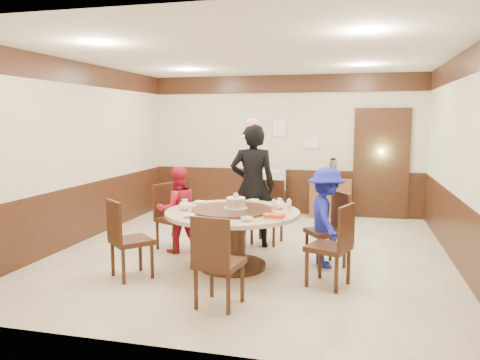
% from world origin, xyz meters
% --- Properties ---
extents(room, '(6.00, 6.04, 2.84)m').
position_xyz_m(room, '(0.01, 0.01, 1.08)').
color(room, beige).
rests_on(room, ground).
extents(banquet_table, '(1.73, 1.73, 0.78)m').
position_xyz_m(banquet_table, '(-0.09, -0.77, 0.53)').
color(banquet_table, '#361C11').
rests_on(banquet_table, ground).
extents(chair_0, '(0.61, 0.61, 0.97)m').
position_xyz_m(chair_0, '(1.09, -0.38, 0.30)').
color(chair_0, '#361C11').
rests_on(chair_0, ground).
extents(chair_1, '(0.51, 0.52, 0.97)m').
position_xyz_m(chair_1, '(0.11, 0.56, 0.30)').
color(chair_1, '#361C11').
rests_on(chair_1, ground).
extents(chair_2, '(0.59, 0.59, 0.97)m').
position_xyz_m(chair_2, '(-1.17, -0.12, 0.30)').
color(chair_2, '#361C11').
rests_on(chair_2, ground).
extents(chair_3, '(0.62, 0.62, 0.97)m').
position_xyz_m(chair_3, '(-1.20, -1.45, 0.30)').
color(chair_3, '#361C11').
rests_on(chair_3, ground).
extents(chair_4, '(0.50, 0.51, 0.97)m').
position_xyz_m(chair_4, '(0.10, -2.04, 0.30)').
color(chair_4, '#361C11').
rests_on(chair_4, ground).
extents(chair_5, '(0.57, 0.57, 0.97)m').
position_xyz_m(chair_5, '(1.17, -1.16, 0.30)').
color(chair_5, '#361C11').
rests_on(chair_5, ground).
extents(person_standing, '(0.75, 0.57, 1.85)m').
position_xyz_m(person_standing, '(-0.07, 0.32, 0.92)').
color(person_standing, black).
rests_on(person_standing, ground).
extents(person_red, '(0.77, 0.74, 1.24)m').
position_xyz_m(person_red, '(-1.06, -0.24, 0.62)').
color(person_red, '#B3172C').
rests_on(person_red, ground).
extents(person_blue, '(0.68, 0.94, 1.31)m').
position_xyz_m(person_blue, '(1.07, -0.42, 0.65)').
color(person_blue, '#181F9D').
rests_on(person_blue, ground).
extents(birthday_cake, '(0.30, 0.30, 0.20)m').
position_xyz_m(birthday_cake, '(-0.06, -0.73, 0.85)').
color(birthday_cake, white).
rests_on(birthday_cake, banquet_table).
extents(teapot_left, '(0.17, 0.15, 0.13)m').
position_xyz_m(teapot_left, '(-0.70, -0.88, 0.81)').
color(teapot_left, white).
rests_on(teapot_left, banquet_table).
extents(teapot_right, '(0.17, 0.15, 0.13)m').
position_xyz_m(teapot_right, '(0.48, -0.52, 0.81)').
color(teapot_right, white).
rests_on(teapot_right, banquet_table).
extents(bowl_0, '(0.15, 0.15, 0.04)m').
position_xyz_m(bowl_0, '(-0.67, -0.38, 0.77)').
color(bowl_0, white).
rests_on(bowl_0, banquet_table).
extents(bowl_1, '(0.15, 0.15, 0.05)m').
position_xyz_m(bowl_1, '(0.23, -1.31, 0.77)').
color(bowl_1, white).
rests_on(bowl_1, banquet_table).
extents(bowl_2, '(0.16, 0.16, 0.04)m').
position_xyz_m(bowl_2, '(-0.50, -1.29, 0.77)').
color(bowl_2, white).
rests_on(bowl_2, banquet_table).
extents(bowl_3, '(0.13, 0.13, 0.04)m').
position_xyz_m(bowl_3, '(0.58, -0.96, 0.77)').
color(bowl_3, white).
rests_on(bowl_3, banquet_table).
extents(bowl_4, '(0.16, 0.16, 0.04)m').
position_xyz_m(bowl_4, '(-0.77, -0.64, 0.77)').
color(bowl_4, white).
rests_on(bowl_4, banquet_table).
extents(bowl_5, '(0.15, 0.15, 0.05)m').
position_xyz_m(bowl_5, '(0.05, -0.14, 0.77)').
color(bowl_5, white).
rests_on(bowl_5, banquet_table).
extents(saucer_near, '(0.18, 0.18, 0.01)m').
position_xyz_m(saucer_near, '(-0.34, -1.42, 0.76)').
color(saucer_near, white).
rests_on(saucer_near, banquet_table).
extents(saucer_far, '(0.18, 0.18, 0.01)m').
position_xyz_m(saucer_far, '(0.36, -0.27, 0.76)').
color(saucer_far, white).
rests_on(saucer_far, banquet_table).
extents(shrimp_platter, '(0.30, 0.20, 0.06)m').
position_xyz_m(shrimp_platter, '(0.52, -1.14, 0.78)').
color(shrimp_platter, white).
rests_on(shrimp_platter, banquet_table).
extents(bottle_0, '(0.06, 0.06, 0.16)m').
position_xyz_m(bottle_0, '(0.45, -0.79, 0.83)').
color(bottle_0, white).
rests_on(bottle_0, banquet_table).
extents(bottle_1, '(0.06, 0.06, 0.16)m').
position_xyz_m(bottle_1, '(0.63, -0.70, 0.83)').
color(bottle_1, white).
rests_on(bottle_1, banquet_table).
extents(tv_stand, '(0.85, 0.45, 0.50)m').
position_xyz_m(tv_stand, '(-0.34, 2.75, 0.25)').
color(tv_stand, '#361C11').
rests_on(tv_stand, ground).
extents(television, '(0.80, 0.17, 0.46)m').
position_xyz_m(television, '(-0.34, 2.75, 0.73)').
color(television, gray).
rests_on(television, tv_stand).
extents(side_cabinet, '(0.80, 0.40, 0.75)m').
position_xyz_m(side_cabinet, '(0.96, 2.78, 0.38)').
color(side_cabinet, brown).
rests_on(side_cabinet, ground).
extents(thermos, '(0.15, 0.15, 0.38)m').
position_xyz_m(thermos, '(0.99, 2.78, 0.94)').
color(thermos, silver).
rests_on(thermos, side_cabinet).
extents(notice_left, '(0.25, 0.00, 0.35)m').
position_xyz_m(notice_left, '(-0.10, 2.96, 1.75)').
color(notice_left, white).
rests_on(notice_left, room).
extents(notice_right, '(0.30, 0.00, 0.22)m').
position_xyz_m(notice_right, '(0.55, 2.96, 1.45)').
color(notice_right, white).
rests_on(notice_right, room).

